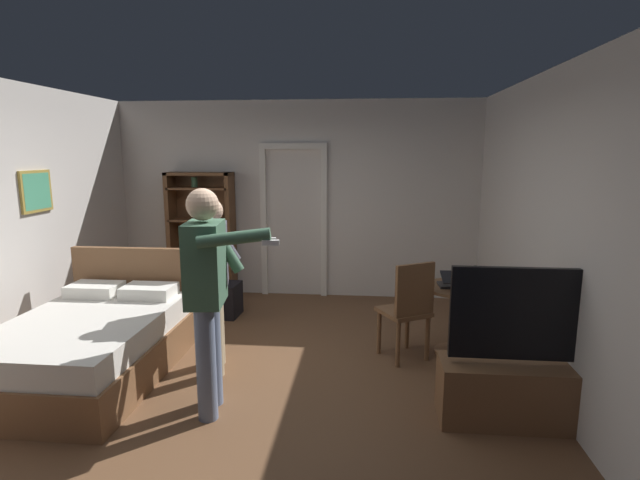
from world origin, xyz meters
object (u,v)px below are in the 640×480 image
person_blue_shirt (208,286)px  laptop (456,282)px  side_table (457,308)px  suitcase_small (192,302)px  suitcase_dark (217,299)px  bookshelf (202,230)px  tv_flatscreen (527,381)px  bottle_on_table (475,279)px  wooden_chair (408,307)px  person_striped_shirt (214,272)px  bed (93,343)px

person_blue_shirt → laptop: bearing=31.7°
side_table → person_blue_shirt: size_ratio=0.40×
suitcase_small → suitcase_dark: bearing=3.7°
bookshelf → person_blue_shirt: 3.23m
side_table → suitcase_small: bearing=165.3°
bookshelf → tv_flatscreen: size_ratio=1.36×
suitcase_small → tv_flatscreen: bearing=-44.8°
tv_flatscreen → suitcase_small: 3.92m
side_table → bottle_on_table: bearing=-29.7°
side_table → tv_flatscreen: bearing=-76.6°
laptop → wooden_chair: wooden_chair is taller
person_striped_shirt → suitcase_small: person_striped_shirt is taller
bookshelf → person_striped_shirt: (0.91, -2.31, -0.01)m
side_table → laptop: 0.28m
bookshelf → person_striped_shirt: bookshelf is taller
laptop → suitcase_small: laptop is taller
suitcase_dark → bottle_on_table: bearing=-14.6°
person_blue_shirt → suitcase_dark: 2.44m
side_table → wooden_chair: (-0.50, -0.22, 0.07)m
bottle_on_table → suitcase_dark: bottle_on_table is taller
bed → bottle_on_table: bed is taller
side_table → wooden_chair: bearing=-156.6°
tv_flatscreen → laptop: bearing=105.1°
wooden_chair → side_table: bearing=23.4°
bed → person_blue_shirt: size_ratio=1.09×
person_striped_shirt → suitcase_dark: (-0.47, 1.48, -0.73)m
side_table → suitcase_dark: side_table is taller
person_blue_shirt → suitcase_small: bearing=113.9°
bookshelf → side_table: 3.66m
bed → suitcase_dark: bearing=69.7°
side_table → suitcase_small: (-3.04, 0.80, -0.28)m
wooden_chair → person_blue_shirt: 2.00m
bed → bookshelf: (0.18, 2.53, 0.64)m
suitcase_small → bottle_on_table: bearing=-28.6°
suitcase_small → side_table: bearing=-27.9°
side_table → suitcase_small: side_table is taller
bottle_on_table → tv_flatscreen: bearing=-82.3°
tv_flatscreen → laptop: 1.33m
side_table → suitcase_dark: bearing=162.2°
tv_flatscreen → wooden_chair: 1.33m
bottle_on_table → suitcase_small: bottle_on_table is taller
wooden_chair → suitcase_small: 2.76m
bed → side_table: bearing=13.5°
suitcase_dark → laptop: bearing=-15.0°
laptop → wooden_chair: size_ratio=0.34×
suitcase_dark → tv_flatscreen: bearing=-31.3°
tv_flatscreen → wooden_chair: size_ratio=1.30×
tv_flatscreen → suitcase_dark: bearing=145.0°
suitcase_small → person_striped_shirt: bearing=-74.7°
bed → tv_flatscreen: 3.71m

